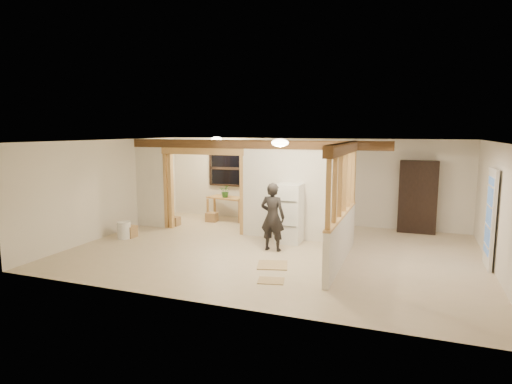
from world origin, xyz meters
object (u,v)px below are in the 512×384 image
at_px(work_table, 227,208).
at_px(woman, 273,217).
at_px(bookshelf, 418,197).
at_px(refrigerator, 289,213).
at_px(shop_vac, 165,214).

bearing_deg(work_table, woman, -36.77).
relative_size(work_table, bookshelf, 0.59).
bearing_deg(bookshelf, refrigerator, -143.56).
xyz_separation_m(work_table, shop_vac, (-1.50, -1.08, -0.09)).
height_order(work_table, bookshelf, bookshelf).
xyz_separation_m(refrigerator, shop_vac, (-4.03, 0.79, -0.45)).
bearing_deg(woman, work_table, -46.18).
height_order(refrigerator, woman, woman).
height_order(refrigerator, bookshelf, bookshelf).
relative_size(refrigerator, work_table, 1.27).
bearing_deg(work_table, bookshelf, 15.10).
bearing_deg(shop_vac, bookshelf, 11.20).
relative_size(woman, shop_vac, 2.90).
bearing_deg(shop_vac, woman, -22.68).
height_order(woman, bookshelf, bookshelf).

